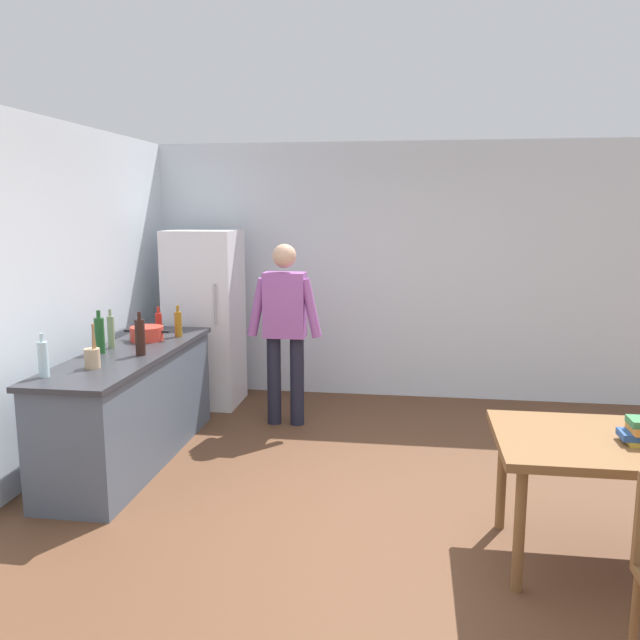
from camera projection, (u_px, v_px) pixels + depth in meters
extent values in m
plane|color=brown|center=(374.00, 522.00, 4.21)|extent=(14.00, 14.00, 0.00)
cube|color=silver|center=(393.00, 272.00, 6.91)|extent=(6.40, 0.12, 2.70)
cube|color=silver|center=(8.00, 305.00, 4.54)|extent=(0.12, 5.60, 2.70)
cube|color=#4C5666|center=(132.00, 408.00, 5.20)|extent=(0.60, 2.12, 0.86)
cube|color=#2D2D33|center=(129.00, 354.00, 5.12)|extent=(0.64, 2.20, 0.04)
cube|color=white|center=(205.00, 318.00, 6.66)|extent=(0.70, 0.64, 1.80)
cylinder|color=#B2B2B7|center=(215.00, 304.00, 6.27)|extent=(0.02, 0.02, 0.40)
cylinder|color=#1E1E2D|center=(274.00, 380.00, 6.09)|extent=(0.13, 0.13, 0.84)
cylinder|color=#1E1E2D|center=(297.00, 381.00, 6.06)|extent=(0.13, 0.13, 0.84)
cube|color=#99519E|center=(285.00, 305.00, 5.95)|extent=(0.38, 0.22, 0.60)
sphere|color=tan|center=(284.00, 256.00, 5.88)|extent=(0.22, 0.22, 0.22)
cylinder|color=#99519E|center=(257.00, 307.00, 5.95)|extent=(0.20, 0.09, 0.55)
cylinder|color=#99519E|center=(311.00, 308.00, 5.88)|extent=(0.20, 0.09, 0.55)
cube|color=brown|center=(624.00, 444.00, 3.60)|extent=(1.40, 0.90, 0.05)
cylinder|color=brown|center=(519.00, 529.00, 3.40)|extent=(0.06, 0.06, 0.70)
cylinder|color=brown|center=(502.00, 476.00, 4.09)|extent=(0.06, 0.06, 0.70)
cylinder|color=brown|center=(634.00, 619.00, 2.86)|extent=(0.04, 0.04, 0.45)
cylinder|color=red|center=(147.00, 334.00, 5.54)|extent=(0.28, 0.28, 0.12)
cube|color=black|center=(128.00, 331.00, 5.56)|extent=(0.06, 0.03, 0.02)
cube|color=black|center=(166.00, 332.00, 5.51)|extent=(0.06, 0.03, 0.02)
cylinder|color=tan|center=(92.00, 358.00, 4.58)|extent=(0.11, 0.11, 0.14)
cylinder|color=olive|center=(94.00, 339.00, 4.56)|extent=(0.02, 0.05, 0.22)
cylinder|color=olive|center=(93.00, 339.00, 4.54)|extent=(0.02, 0.04, 0.22)
cylinder|color=#B22319|center=(159.00, 323.00, 5.87)|extent=(0.06, 0.06, 0.18)
cylinder|color=#B22319|center=(158.00, 310.00, 5.85)|extent=(0.02, 0.02, 0.06)
cylinder|color=gray|center=(111.00, 332.00, 5.22)|extent=(0.06, 0.06, 0.26)
cylinder|color=gray|center=(110.00, 313.00, 5.19)|extent=(0.02, 0.02, 0.06)
cylinder|color=#1E5123|center=(100.00, 336.00, 5.03)|extent=(0.08, 0.08, 0.28)
cylinder|color=#1E5123|center=(98.00, 314.00, 5.01)|extent=(0.03, 0.03, 0.06)
cylinder|color=silver|center=(43.00, 360.00, 4.32)|extent=(0.07, 0.07, 0.24)
cylinder|color=silver|center=(42.00, 338.00, 4.30)|extent=(0.03, 0.03, 0.06)
cylinder|color=black|center=(140.00, 337.00, 4.96)|extent=(0.08, 0.08, 0.28)
cylinder|color=black|center=(139.00, 316.00, 4.93)|extent=(0.03, 0.03, 0.06)
cylinder|color=#996619|center=(178.00, 324.00, 5.69)|extent=(0.06, 0.06, 0.22)
cylinder|color=#996619|center=(178.00, 309.00, 5.67)|extent=(0.03, 0.03, 0.06)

